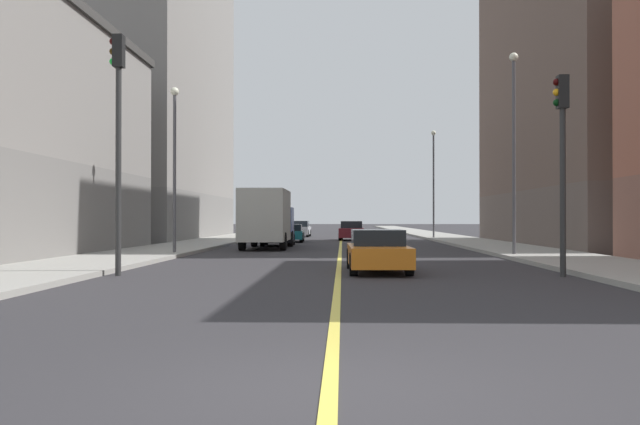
{
  "coord_description": "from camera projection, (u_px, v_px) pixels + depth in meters",
  "views": [
    {
      "loc": [
        0.12,
        -6.37,
        1.58
      ],
      "look_at": [
        -1.44,
        41.42,
        2.01
      ],
      "focal_mm": 39.05,
      "sensor_mm": 36.0,
      "label": 1
    }
  ],
  "objects": [
    {
      "name": "car_orange",
      "position": [
        378.0,
        251.0,
        20.59
      ],
      "size": [
        1.83,
        4.42,
        1.25
      ],
      "color": "orange",
      "rests_on": "ground"
    },
    {
      "name": "building_right_midblock",
      "position": [
        154.0,
        87.0,
        54.94
      ],
      "size": [
        8.92,
        25.87,
        24.06
      ],
      "color": "slate",
      "rests_on": "ground"
    },
    {
      "name": "traffic_light_left_near",
      "position": [
        562.0,
        145.0,
        18.85
      ],
      "size": [
        0.4,
        0.32,
        5.47
      ],
      "color": "#2D2D2D",
      "rests_on": "ground"
    },
    {
      "name": "street_lamp_left_far",
      "position": [
        434.0,
        174.0,
        53.24
      ],
      "size": [
        0.36,
        0.36,
        8.2
      ],
      "color": "#4C4C51",
      "rests_on": "ground"
    },
    {
      "name": "ground_plane",
      "position": [
        330.0,
        391.0,
        6.36
      ],
      "size": [
        400.0,
        400.0,
        0.0
      ],
      "primitive_type": "plane",
      "color": "#2F2D31",
      "rests_on": "ground"
    },
    {
      "name": "building_left_mid",
      "position": [
        592.0,
        40.0,
        40.96
      ],
      "size": [
        8.92,
        23.53,
        24.24
      ],
      "color": "brown",
      "rests_on": "ground"
    },
    {
      "name": "lane_center_stripe",
      "position": [
        341.0,
        238.0,
        55.33
      ],
      "size": [
        0.16,
        154.0,
        0.01
      ],
      "primitive_type": "cube",
      "color": "#E5D14C",
      "rests_on": "ground"
    },
    {
      "name": "car_black",
      "position": [
        278.0,
        235.0,
        40.59
      ],
      "size": [
        1.93,
        4.26,
        1.27
      ],
      "color": "black",
      "rests_on": "ground"
    },
    {
      "name": "sidewalk_right",
      "position": [
        235.0,
        237.0,
        55.61
      ],
      "size": [
        4.0,
        168.0,
        0.15
      ],
      "primitive_type": "cube",
      "color": "#9E9B93",
      "rests_on": "ground"
    },
    {
      "name": "street_lamp_right_near",
      "position": [
        175.0,
        152.0,
        29.81
      ],
      "size": [
        0.36,
        0.36,
        7.08
      ],
      "color": "#4C4C51",
      "rests_on": "ground"
    },
    {
      "name": "car_maroon",
      "position": [
        352.0,
        231.0,
        51.04
      ],
      "size": [
        1.93,
        4.55,
        1.4
      ],
      "color": "maroon",
      "rests_on": "ground"
    },
    {
      "name": "car_silver",
      "position": [
        299.0,
        229.0,
        60.92
      ],
      "size": [
        2.0,
        4.11,
        1.39
      ],
      "color": "silver",
      "rests_on": "ground"
    },
    {
      "name": "box_truck",
      "position": [
        267.0,
        218.0,
        36.55
      ],
      "size": [
        2.35,
        7.65,
        3.06
      ],
      "color": "navy",
      "rests_on": "ground"
    },
    {
      "name": "car_teal",
      "position": [
        290.0,
        233.0,
        47.04
      ],
      "size": [
        1.96,
        4.25,
        1.19
      ],
      "color": "#196670",
      "rests_on": "ground"
    },
    {
      "name": "traffic_light_right_near",
      "position": [
        118.0,
        122.0,
        19.25
      ],
      "size": [
        0.4,
        0.32,
        6.68
      ],
      "color": "#2D2D2D",
      "rests_on": "ground"
    },
    {
      "name": "street_lamp_left_near",
      "position": [
        514.0,
        134.0,
        28.27
      ],
      "size": [
        0.36,
        0.36,
        8.2
      ],
      "color": "#4C4C51",
      "rests_on": "ground"
    },
    {
      "name": "sidewalk_left",
      "position": [
        448.0,
        238.0,
        55.05
      ],
      "size": [
        4.0,
        168.0,
        0.15
      ],
      "primitive_type": "cube",
      "color": "#9E9B93",
      "rests_on": "ground"
    }
  ]
}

